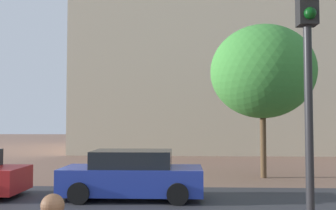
# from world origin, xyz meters

# --- Properties ---
(ground_plane) EXTENTS (120.00, 120.00, 0.00)m
(ground_plane) POSITION_xyz_m (0.00, 10.00, 0.00)
(ground_plane) COLOR brown
(landmark_building) EXTENTS (23.22, 15.92, 35.42)m
(landmark_building) POSITION_xyz_m (3.29, 31.71, 10.56)
(landmark_building) COLOR beige
(landmark_building) RESTS_ON ground_plane
(car_blue) EXTENTS (4.38, 1.98, 1.51)m
(car_blue) POSITION_xyz_m (-1.35, 9.57, 0.72)
(car_blue) COLOR #23389E
(car_blue) RESTS_ON ground_plane
(traffic_light_pole) EXTENTS (0.28, 0.34, 4.74)m
(traffic_light_pole) POSITION_xyz_m (2.12, 3.45, 3.31)
(traffic_light_pole) COLOR black
(traffic_light_pole) RESTS_ON ground_plane
(tree_curb_far) EXTENTS (4.53, 4.53, 6.64)m
(tree_curb_far) POSITION_xyz_m (3.72, 14.12, 4.59)
(tree_curb_far) COLOR #4C3823
(tree_curb_far) RESTS_ON ground_plane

